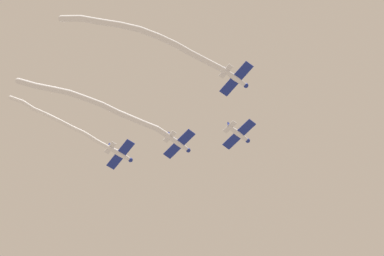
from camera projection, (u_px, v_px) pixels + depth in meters
name	position (u px, v px, depth m)	size (l,w,h in m)	color
airplane_lead	(239.00, 134.00, 91.29)	(5.09, 6.52, 1.66)	silver
airplane_left_wing	(179.00, 144.00, 92.29)	(5.08, 6.51, 1.66)	silver
smoke_trail_left_wing	(99.00, 106.00, 86.89)	(24.93, 7.27, 3.89)	white
airplane_right_wing	(236.00, 78.00, 86.28)	(5.12, 6.60, 1.66)	silver
smoke_trail_right_wing	(148.00, 38.00, 81.32)	(25.82, 5.27, 3.40)	white
airplane_slot	(120.00, 154.00, 93.03)	(5.13, 6.62, 1.66)	silver
smoke_trail_slot	(60.00, 122.00, 90.98)	(17.58, 5.10, 2.94)	white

